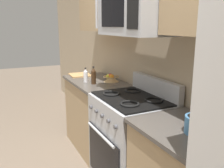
{
  "coord_description": "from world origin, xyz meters",
  "views": [
    {
      "loc": [
        1.91,
        -0.49,
        1.59
      ],
      "look_at": [
        -0.18,
        0.52,
        1.03
      ],
      "focal_mm": 39.24,
      "sensor_mm": 36.0,
      "label": 1
    }
  ],
  "objects_px": {
    "utensil_crock": "(198,124)",
    "fruit_basket": "(111,78)",
    "bottle_vinegar": "(86,76)",
    "microwave": "(136,13)",
    "range_oven": "(131,141)",
    "cutting_board": "(80,75)",
    "bottle_soy": "(94,76)"
  },
  "relations": [
    {
      "from": "fruit_basket",
      "to": "bottle_vinegar",
      "type": "relative_size",
      "value": 1.1
    },
    {
      "from": "range_oven",
      "to": "utensil_crock",
      "type": "distance_m",
      "value": 0.98
    },
    {
      "from": "fruit_basket",
      "to": "cutting_board",
      "type": "height_order",
      "value": "fruit_basket"
    },
    {
      "from": "cutting_board",
      "to": "bottle_vinegar",
      "type": "relative_size",
      "value": 1.66
    },
    {
      "from": "range_oven",
      "to": "bottle_soy",
      "type": "xyz_separation_m",
      "value": [
        -0.73,
        -0.1,
        0.53
      ]
    },
    {
      "from": "utensil_crock",
      "to": "fruit_basket",
      "type": "height_order",
      "value": "utensil_crock"
    },
    {
      "from": "range_oven",
      "to": "microwave",
      "type": "xyz_separation_m",
      "value": [
        -0.0,
        0.03,
        1.22
      ]
    },
    {
      "from": "microwave",
      "to": "cutting_board",
      "type": "relative_size",
      "value": 2.68
    },
    {
      "from": "microwave",
      "to": "cutting_board",
      "type": "distance_m",
      "value": 1.51
    },
    {
      "from": "utensil_crock",
      "to": "bottle_vinegar",
      "type": "bearing_deg",
      "value": -175.11
    },
    {
      "from": "range_oven",
      "to": "microwave",
      "type": "height_order",
      "value": "microwave"
    },
    {
      "from": "microwave",
      "to": "cutting_board",
      "type": "height_order",
      "value": "microwave"
    },
    {
      "from": "range_oven",
      "to": "utensil_crock",
      "type": "relative_size",
      "value": 3.29
    },
    {
      "from": "cutting_board",
      "to": "bottle_vinegar",
      "type": "height_order",
      "value": "bottle_vinegar"
    },
    {
      "from": "utensil_crock",
      "to": "fruit_basket",
      "type": "bearing_deg",
      "value": 174.84
    },
    {
      "from": "range_oven",
      "to": "bottle_soy",
      "type": "distance_m",
      "value": 0.91
    },
    {
      "from": "bottle_soy",
      "to": "bottle_vinegar",
      "type": "relative_size",
      "value": 1.19
    },
    {
      "from": "bottle_soy",
      "to": "bottle_vinegar",
      "type": "distance_m",
      "value": 0.15
    },
    {
      "from": "microwave",
      "to": "cutting_board",
      "type": "bearing_deg",
      "value": -175.36
    },
    {
      "from": "range_oven",
      "to": "cutting_board",
      "type": "height_order",
      "value": "range_oven"
    },
    {
      "from": "bottle_vinegar",
      "to": "bottle_soy",
      "type": "bearing_deg",
      "value": 18.18
    },
    {
      "from": "utensil_crock",
      "to": "bottle_soy",
      "type": "bearing_deg",
      "value": -176.39
    },
    {
      "from": "bottle_vinegar",
      "to": "range_oven",
      "type": "bearing_deg",
      "value": 9.39
    },
    {
      "from": "range_oven",
      "to": "cutting_board",
      "type": "bearing_deg",
      "value": -176.5
    },
    {
      "from": "range_oven",
      "to": "bottle_vinegar",
      "type": "bearing_deg",
      "value": -170.61
    },
    {
      "from": "microwave",
      "to": "fruit_basket",
      "type": "distance_m",
      "value": 1.07
    },
    {
      "from": "utensil_crock",
      "to": "cutting_board",
      "type": "relative_size",
      "value": 1.13
    },
    {
      "from": "fruit_basket",
      "to": "bottle_vinegar",
      "type": "xyz_separation_m",
      "value": [
        -0.11,
        -0.29,
        0.04
      ]
    },
    {
      "from": "microwave",
      "to": "utensil_crock",
      "type": "height_order",
      "value": "microwave"
    },
    {
      "from": "utensil_crock",
      "to": "microwave",
      "type": "bearing_deg",
      "value": 178.37
    },
    {
      "from": "bottle_soy",
      "to": "utensil_crock",
      "type": "bearing_deg",
      "value": 3.61
    },
    {
      "from": "range_oven",
      "to": "bottle_soy",
      "type": "relative_size",
      "value": 5.18
    }
  ]
}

